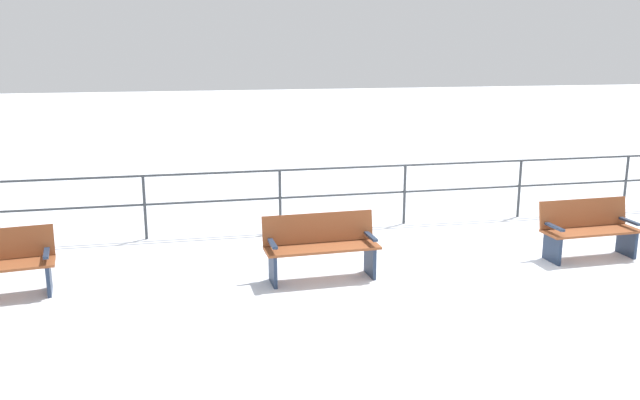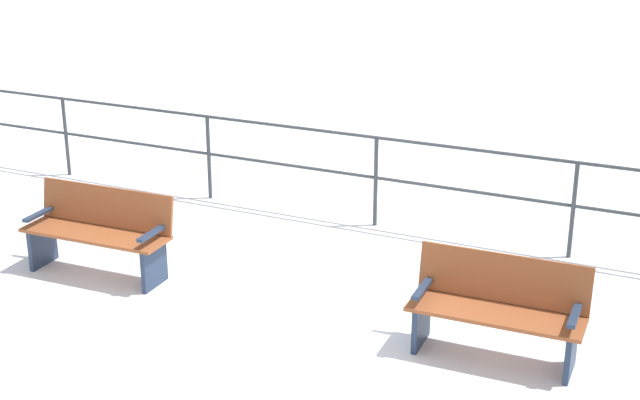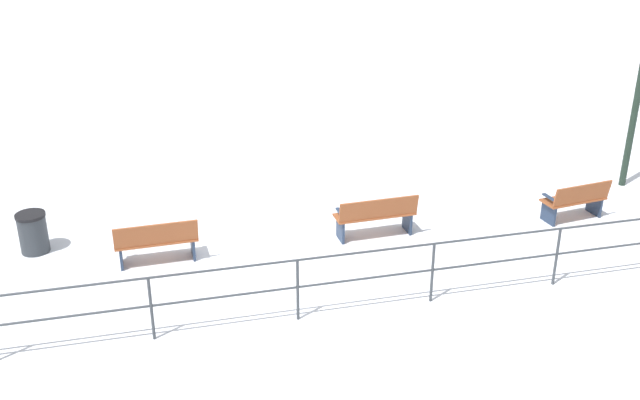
# 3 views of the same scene
# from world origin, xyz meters

# --- Properties ---
(ground_plane) EXTENTS (80.00, 80.00, 0.00)m
(ground_plane) POSITION_xyz_m (0.00, 0.00, 0.00)
(ground_plane) COLOR white
(ground_plane) RESTS_ON ground
(bench_second) EXTENTS (0.59, 1.65, 0.92)m
(bench_second) POSITION_xyz_m (0.03, -2.16, 0.49)
(bench_second) COLOR brown
(bench_second) RESTS_ON ground
(bench_third) EXTENTS (0.59, 1.55, 0.90)m
(bench_third) POSITION_xyz_m (0.00, 2.15, 0.47)
(bench_third) COLOR brown
(bench_third) RESTS_ON ground
(waterfront_railing) EXTENTS (0.05, 18.79, 1.13)m
(waterfront_railing) POSITION_xyz_m (-2.51, 0.00, 0.77)
(waterfront_railing) COLOR #383D42
(waterfront_railing) RESTS_ON ground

